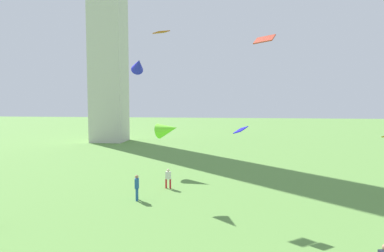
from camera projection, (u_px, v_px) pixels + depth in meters
The scene contains 7 objects.
person_0 at pixel (168, 177), 28.53m from camera, with size 0.49×0.30×1.58m.
person_2 at pixel (137, 186), 25.23m from camera, with size 0.35×0.56×1.82m.
kite_flying_1 at pixel (168, 129), 33.50m from camera, with size 2.62×2.11×1.83m.
kite_flying_2 at pixel (241, 130), 21.34m from camera, with size 0.92×1.04×0.46m.
kite_flying_3 at pixel (161, 32), 26.82m from camera, with size 1.31×1.34×0.30m.
kite_flying_5 at pixel (138, 65), 28.09m from camera, with size 1.55×1.91×1.50m.
kite_flying_6 at pixel (264, 39), 28.71m from camera, with size 1.85×1.65×0.81m.
Camera 1 is at (3.73, -6.81, 7.31)m, focal length 33.27 mm.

